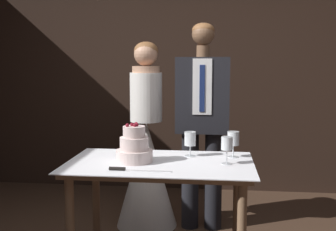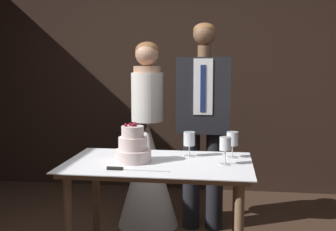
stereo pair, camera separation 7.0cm
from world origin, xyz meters
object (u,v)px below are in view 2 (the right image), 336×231
object	(u,v)px
cake_table	(159,178)
tiered_cake	(133,147)
groom	(203,117)
wine_glass_far	(189,140)
cake_knife	(126,169)
bride	(148,160)
wine_glass_near	(232,139)
wine_glass_middle	(225,145)

from	to	relation	value
cake_table	tiered_cake	xyz separation A→B (m)	(-0.17, -0.02, 0.21)
cake_table	groom	bearing A→B (deg)	75.21
cake_table	wine_glass_far	size ratio (longest dim) A/B	7.09
cake_table	groom	distance (m)	1.01
wine_glass_far	groom	world-z (taller)	groom
cake_knife	wine_glass_far	size ratio (longest dim) A/B	2.24
wine_glass_far	cake_knife	bearing A→B (deg)	-128.57
cake_knife	bride	bearing A→B (deg)	94.35
wine_glass_near	wine_glass_middle	size ratio (longest dim) A/B	1.00
groom	wine_glass_near	bearing A→B (deg)	-72.09
wine_glass_near	wine_glass_middle	distance (m)	0.21
cake_table	wine_glass_far	xyz separation A→B (m)	(0.19, 0.19, 0.23)
cake_knife	cake_table	bearing A→B (deg)	56.42
wine_glass_near	wine_glass_far	distance (m)	0.30
cake_table	cake_knife	world-z (taller)	cake_knife
wine_glass_middle	wine_glass_far	xyz separation A→B (m)	(-0.25, 0.20, -0.01)
bride	groom	size ratio (longest dim) A/B	0.91
wine_glass_far	bride	size ratio (longest dim) A/B	0.11
tiered_cake	wine_glass_middle	xyz separation A→B (m)	(0.60, 0.01, 0.03)
cake_knife	wine_glass_far	bearing A→B (deg)	51.78
cake_knife	wine_glass_far	xyz separation A→B (m)	(0.35, 0.44, 0.11)
cake_table	bride	distance (m)	0.97
tiered_cake	wine_glass_far	xyz separation A→B (m)	(0.35, 0.21, 0.02)
cake_table	bride	size ratio (longest dim) A/B	0.75
bride	groom	distance (m)	0.63
tiered_cake	wine_glass_middle	distance (m)	0.60
wine_glass_far	cake_table	bearing A→B (deg)	-133.62
groom	cake_table	bearing A→B (deg)	-104.79
cake_table	tiered_cake	bearing A→B (deg)	-174.88
wine_glass_middle	cake_knife	bearing A→B (deg)	-158.59
bride	wine_glass_far	bearing A→B (deg)	-59.62
cake_table	bride	bearing A→B (deg)	104.78
wine_glass_middle	bride	xyz separation A→B (m)	(-0.68, 0.94, -0.34)
cake_knife	wine_glass_near	distance (m)	0.79
cake_knife	bride	size ratio (longest dim) A/B	0.24
cake_table	bride	xyz separation A→B (m)	(-0.25, 0.93, -0.10)
wine_glass_middle	bride	size ratio (longest dim) A/B	0.11
tiered_cake	groom	size ratio (longest dim) A/B	0.14
wine_glass_middle	cake_table	bearing A→B (deg)	178.83
cake_knife	wine_glass_near	world-z (taller)	wine_glass_near
groom	bride	bearing A→B (deg)	179.92
wine_glass_middle	groom	world-z (taller)	groom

